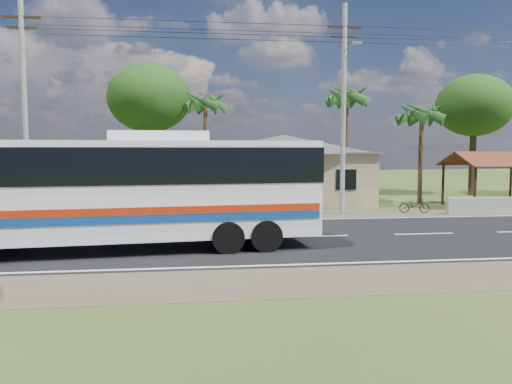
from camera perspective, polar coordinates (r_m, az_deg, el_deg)
The scene contains 13 objects.
ground at distance 20.15m, azimuth 7.01°, elevation -5.10°, with size 120.00×120.00×0.00m, color #2D4117.
road at distance 20.15m, azimuth 7.01°, elevation -5.07°, with size 120.00×16.00×0.03m.
house at distance 32.77m, azimuth 3.16°, elevation 3.46°, with size 12.40×10.00×5.00m.
waiting_shed at distance 33.01m, azimuth 25.66°, elevation 3.14°, with size 5.20×4.48×3.35m.
concrete_barrier at distance 30.19m, azimuth 26.89°, elevation -1.38°, with size 7.00×0.30×0.90m, color #9E9E99.
utility_poles at distance 26.90m, azimuth 9.29°, elevation 9.73°, with size 32.80×2.22×11.00m.
palm_near at distance 33.55m, azimuth 18.42°, elevation 8.49°, with size 2.80×2.80×6.70m.
palm_mid at distance 36.58m, azimuth 10.33°, elevation 10.63°, with size 2.80×2.80×8.20m.
palm_far at distance 35.37m, azimuth -5.82°, elevation 10.10°, with size 2.80×2.80×7.70m.
tree_behind_house at distance 37.52m, azimuth -12.13°, elevation 10.39°, with size 6.00×6.00×9.61m.
tree_behind_shed at distance 41.08m, azimuth 23.69°, elevation 9.00°, with size 5.60×5.60×9.02m.
coach_bus at distance 17.59m, azimuth -14.53°, elevation 1.02°, with size 13.42×3.97×4.11m.
motorcycle at distance 28.58m, azimuth 17.65°, elevation -1.46°, with size 0.56×1.60×0.84m, color black.
Camera 1 is at (-4.91, -19.22, 3.52)m, focal length 35.00 mm.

